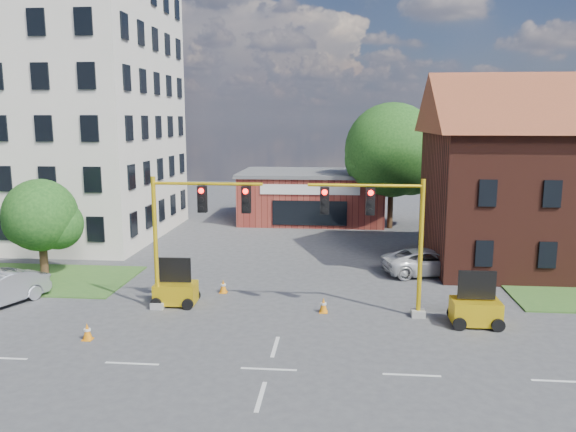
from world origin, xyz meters
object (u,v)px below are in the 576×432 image
Objects in this scene: trailer_west at (176,291)px; pickup_white at (429,262)px; signal_mast_east at (383,230)px; trailer_east at (475,309)px; signal_mast_west at (190,227)px.

pickup_white is at bearing 25.38° from trailer_west.
signal_mast_east reaches higher than pickup_white.
trailer_west is 0.96× the size of trailer_east.
signal_mast_east is 5.15m from trailer_east.
trailer_west is 14.42m from pickup_white.
signal_mast_west is 1.18× the size of pickup_white.
signal_mast_east is 2.70× the size of trailer_east.
signal_mast_west reaches higher than pickup_white.
signal_mast_east is (8.71, 0.00, 0.00)m from signal_mast_west.
trailer_east is at bearing 170.80° from pickup_white.
signal_mast_west is 2.82× the size of trailer_west.
signal_mast_west is 3.41m from trailer_west.
signal_mast_east reaches higher than trailer_west.
signal_mast_east is at bearing 167.41° from trailer_east.
trailer_west is at bearing 176.61° from signal_mast_east.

